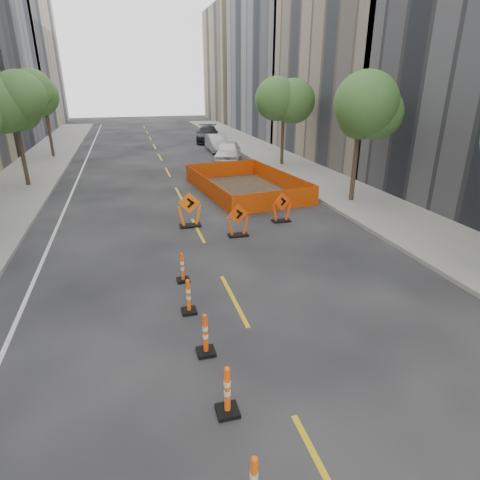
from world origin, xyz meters
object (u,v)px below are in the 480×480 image
object	(u,v)px
channelizer_4	(205,334)
parked_car_near	(228,152)
channelizer_3	(227,390)
chevron_sign_left	(190,210)
channelizer_6	(182,267)
chevron_sign_right	(282,207)
parked_car_mid	(217,143)
channelizer_5	(188,296)
parked_car_far	(208,134)
chevron_sign_center	(238,220)

from	to	relation	value
channelizer_4	parked_car_near	size ratio (longest dim) A/B	0.23
channelizer_3	chevron_sign_left	world-z (taller)	chevron_sign_left
channelizer_6	chevron_sign_right	xyz separation A→B (m)	(5.06, 4.57, 0.19)
channelizer_6	parked_car_mid	distance (m)	24.98
channelizer_3	channelizer_4	distance (m)	1.87
chevron_sign_right	channelizer_5	bearing A→B (deg)	-142.10
channelizer_3	channelizer_5	xyz separation A→B (m)	(-0.16, 3.75, -0.03)
channelizer_5	parked_car_far	size ratio (longest dim) A/B	0.19
channelizer_5	chevron_sign_center	world-z (taller)	chevron_sign_center
channelizer_6	channelizer_3	bearing A→B (deg)	-89.41
parked_car_near	parked_car_far	size ratio (longest dim) A/B	0.85
channelizer_6	channelizer_5	bearing A→B (deg)	-92.97
channelizer_4	chevron_sign_left	world-z (taller)	chevron_sign_left
channelizer_4	channelizer_5	size ratio (longest dim) A/B	1.05
channelizer_4	channelizer_6	world-z (taller)	channelizer_4
parked_car_near	chevron_sign_left	bearing A→B (deg)	-91.97
chevron_sign_right	parked_car_mid	size ratio (longest dim) A/B	0.30
parked_car_far	channelizer_6	bearing A→B (deg)	-90.82
chevron_sign_left	chevron_sign_right	bearing A→B (deg)	0.24
chevron_sign_left	chevron_sign_center	xyz separation A→B (m)	(1.70, -1.65, -0.09)
chevron_sign_center	chevron_sign_right	world-z (taller)	chevron_sign_center
chevron_sign_right	parked_car_near	world-z (taller)	parked_car_near
channelizer_6	parked_car_near	bearing A→B (deg)	71.94
channelizer_6	parked_car_mid	world-z (taller)	parked_car_mid
channelizer_5	parked_car_mid	distance (m)	26.81
channelizer_5	chevron_sign_left	bearing A→B (deg)	80.79
chevron_sign_center	parked_car_far	distance (m)	27.15
channelizer_5	parked_car_near	world-z (taller)	parked_car_near
channelizer_5	parked_car_mid	world-z (taller)	parked_car_mid
channelizer_6	chevron_sign_left	bearing A→B (deg)	78.51
parked_car_far	parked_car_mid	bearing A→B (deg)	-81.36
channelizer_4	channelizer_3	bearing A→B (deg)	-88.41
chevron_sign_center	parked_car_far	size ratio (longest dim) A/B	0.25
chevron_sign_right	parked_car_mid	world-z (taller)	parked_car_mid
parked_car_near	chevron_sign_center	bearing A→B (deg)	-84.20
channelizer_6	chevron_sign_right	size ratio (longest dim) A/B	0.72
parked_car_mid	chevron_sign_right	bearing A→B (deg)	-92.80
chevron_sign_right	parked_car_near	bearing A→B (deg)	72.05
chevron_sign_left	parked_car_near	distance (m)	14.90
chevron_sign_right	parked_car_far	bearing A→B (deg)	72.66
channelizer_3	chevron_sign_center	world-z (taller)	chevron_sign_center
chevron_sign_left	parked_car_far	size ratio (longest dim) A/B	0.28
channelizer_4	channelizer_5	bearing A→B (deg)	93.16
chevron_sign_left	chevron_sign_right	xyz separation A→B (m)	(4.04, -0.45, -0.09)
channelizer_3	parked_car_near	bearing A→B (deg)	76.00
chevron_sign_left	parked_car_far	world-z (taller)	parked_car_far
channelizer_3	parked_car_near	distance (m)	25.37
chevron_sign_right	parked_car_far	world-z (taller)	parked_car_far
channelizer_5	parked_car_far	world-z (taller)	parked_car_far
channelizer_4	channelizer_5	distance (m)	1.88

